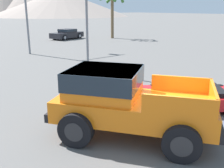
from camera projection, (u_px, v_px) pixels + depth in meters
name	position (u px, v px, depth m)	size (l,w,h in m)	color
ground_plane	(147.00, 134.00, 7.84)	(320.00, 320.00, 0.00)	#5B5956
orange_pickup_truck	(123.00, 99.00, 7.53)	(4.30, 4.98, 1.96)	orange
red_convertible_car	(193.00, 97.00, 9.80)	(4.48, 4.16, 1.02)	red
parked_car_dark	(67.00, 34.00, 31.67)	(4.43, 2.77, 1.19)	#232328
traffic_light_crosswalk	(44.00, 1.00, 21.25)	(4.28, 0.38, 5.96)	slate
palm_tree_tall	(113.00, 2.00, 31.50)	(2.98, 3.14, 5.71)	brown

